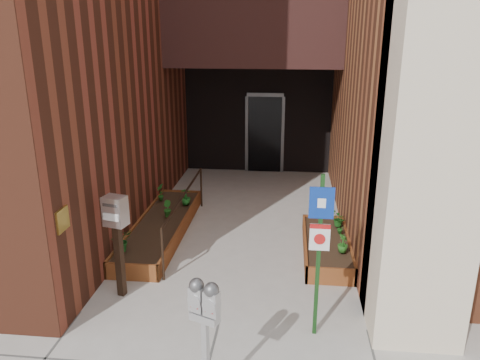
% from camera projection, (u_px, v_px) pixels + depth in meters
% --- Properties ---
extents(ground, '(80.00, 80.00, 0.00)m').
position_uv_depth(ground, '(219.00, 321.00, 6.45)').
color(ground, '#9E9991').
rests_on(ground, ground).
extents(planter_left, '(0.90, 3.60, 0.30)m').
position_uv_depth(planter_left, '(161.00, 228.00, 9.12)').
color(planter_left, brown).
rests_on(planter_left, ground).
extents(planter_right, '(0.80, 2.20, 0.30)m').
position_uv_depth(planter_right, '(326.00, 247.00, 8.33)').
color(planter_right, brown).
rests_on(planter_right, ground).
extents(handrail, '(0.04, 3.34, 0.90)m').
position_uv_depth(handrail, '(185.00, 201.00, 8.83)').
color(handrail, black).
rests_on(handrail, ground).
extents(parking_meter, '(0.34, 0.23, 1.48)m').
position_uv_depth(parking_meter, '(204.00, 310.00, 4.68)').
color(parking_meter, '#AEAEB0').
rests_on(parking_meter, ground).
extents(sign_post, '(0.30, 0.07, 2.20)m').
position_uv_depth(sign_post, '(319.00, 240.00, 5.76)').
color(sign_post, '#173C15').
rests_on(sign_post, ground).
extents(payment_dropbox, '(0.36, 0.30, 1.58)m').
position_uv_depth(payment_dropbox, '(116.00, 225.00, 6.74)').
color(payment_dropbox, black).
rests_on(payment_dropbox, ground).
extents(shrub_left_a, '(0.49, 0.49, 0.39)m').
position_uv_depth(shrub_left_a, '(121.00, 240.00, 7.75)').
color(shrub_left_a, '#164E19').
rests_on(shrub_left_a, planter_left).
extents(shrub_left_b, '(0.25, 0.25, 0.33)m').
position_uv_depth(shrub_left_b, '(167.00, 209.00, 9.21)').
color(shrub_left_b, '#20611B').
rests_on(shrub_left_b, planter_left).
extents(shrub_left_c, '(0.23, 0.23, 0.35)m').
position_uv_depth(shrub_left_c, '(186.00, 196.00, 9.84)').
color(shrub_left_c, '#1C621E').
rests_on(shrub_left_c, planter_left).
extents(shrub_left_d, '(0.26, 0.26, 0.37)m').
position_uv_depth(shrub_left_d, '(160.00, 192.00, 10.08)').
color(shrub_left_d, '#1E621C').
rests_on(shrub_left_d, planter_left).
extents(shrub_right_a, '(0.23, 0.23, 0.31)m').
position_uv_depth(shrub_right_a, '(343.00, 243.00, 7.73)').
color(shrub_right_a, '#25631C').
rests_on(shrub_right_a, planter_right).
extents(shrub_right_b, '(0.17, 0.17, 0.31)m').
position_uv_depth(shrub_right_b, '(340.00, 225.00, 8.44)').
color(shrub_right_b, '#1D5719').
rests_on(shrub_right_b, planter_right).
extents(shrub_right_c, '(0.37, 0.37, 0.29)m').
position_uv_depth(shrub_right_c, '(338.00, 219.00, 8.75)').
color(shrub_right_c, '#195217').
rests_on(shrub_right_c, planter_right).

